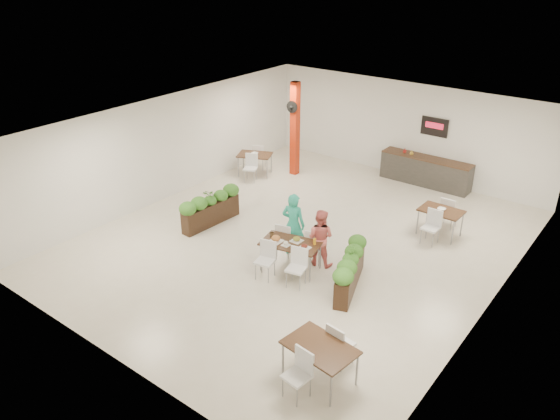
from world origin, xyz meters
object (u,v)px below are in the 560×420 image
at_px(side_table_b, 441,214).
at_px(red_column, 295,128).
at_px(side_table_a, 255,158).
at_px(diner_man, 293,225).
at_px(diner_woman, 320,237).
at_px(side_table_c, 320,352).
at_px(service_counter, 426,170).
at_px(planter_left, 211,207).
at_px(planter_right, 350,268).
at_px(main_table, 290,247).

bearing_deg(side_table_b, red_column, 168.93).
relative_size(red_column, side_table_a, 1.94).
distance_m(diner_man, side_table_a, 5.58).
bearing_deg(diner_woman, diner_man, -12.71).
relative_size(side_table_a, side_table_c, 0.99).
bearing_deg(diner_man, diner_woman, 167.29).
bearing_deg(side_table_b, service_counter, 121.16).
bearing_deg(planter_left, diner_woman, 0.82).
xyz_separation_m(diner_woman, side_table_b, (1.76, 3.25, -0.11)).
xyz_separation_m(side_table_a, side_table_b, (6.82, -0.34, -0.00)).
xyz_separation_m(service_counter, planter_right, (1.18, -6.82, 0.02)).
distance_m(red_column, service_counter, 4.56).
xyz_separation_m(planter_left, side_table_a, (-1.42, 3.65, 0.10)).
distance_m(planter_left, side_table_c, 6.77).
xyz_separation_m(diner_woman, planter_left, (-3.64, -0.05, -0.22)).
height_order(service_counter, diner_man, service_counter).
relative_size(red_column, side_table_b, 1.97).
xyz_separation_m(red_column, service_counter, (4.00, 1.86, -1.15)).
bearing_deg(planter_right, service_counter, 99.85).
xyz_separation_m(red_column, main_table, (3.64, -5.16, -1.01)).
bearing_deg(main_table, planter_left, 169.41).
distance_m(diner_woman, side_table_c, 4.06).
height_order(diner_man, planter_right, diner_man).
distance_m(main_table, side_table_a, 6.30).
xyz_separation_m(planter_left, planter_right, (4.78, -0.40, -0.01)).
xyz_separation_m(red_column, diner_woman, (4.04, -4.50, -0.91)).
relative_size(red_column, main_table, 1.73).
distance_m(main_table, diner_man, 0.79).
bearing_deg(side_table_c, service_counter, 110.66).
xyz_separation_m(main_table, planter_left, (-3.24, 0.60, -0.12)).
height_order(diner_woman, side_table_c, diner_woman).
distance_m(side_table_a, side_table_b, 6.83).
distance_m(red_column, side_table_a, 1.70).
xyz_separation_m(red_column, planter_right, (5.18, -4.95, -1.13)).
xyz_separation_m(service_counter, side_table_a, (-5.02, -2.77, 0.13)).
relative_size(service_counter, side_table_a, 1.82).
bearing_deg(diner_man, service_counter, -109.45).
xyz_separation_m(diner_man, planter_left, (-2.84, -0.05, -0.32)).
bearing_deg(main_table, side_table_c, -45.58).
height_order(diner_man, side_table_b, diner_man).
distance_m(diner_woman, side_table_a, 6.21).
relative_size(red_column, diner_man, 1.90).
height_order(main_table, side_table_b, same).
bearing_deg(side_table_b, diner_man, -127.07).
relative_size(main_table, diner_man, 1.10).
distance_m(red_column, side_table_c, 10.14).
bearing_deg(side_table_c, red_column, 136.01).
height_order(diner_man, side_table_a, diner_man).
bearing_deg(side_table_c, planter_right, 118.27).
xyz_separation_m(main_table, diner_man, (-0.39, 0.66, 0.21)).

